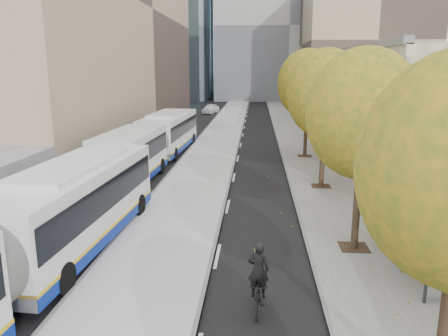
# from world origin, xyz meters

# --- Properties ---
(bus_platform) EXTENTS (4.25, 150.00, 0.15)m
(bus_platform) POSITION_xyz_m (-3.88, 35.00, 0.07)
(bus_platform) COLOR silver
(bus_platform) RESTS_ON ground
(sidewalk) EXTENTS (4.75, 150.00, 0.08)m
(sidewalk) POSITION_xyz_m (4.12, 35.00, 0.04)
(sidewalk) COLOR gray
(sidewalk) RESTS_ON ground
(building_tan) EXTENTS (18.00, 92.00, 8.00)m
(building_tan) POSITION_xyz_m (15.50, 64.00, 4.00)
(building_tan) COLOR tan
(building_tan) RESTS_ON ground
(building_midrise) EXTENTS (24.00, 46.00, 25.00)m
(building_midrise) POSITION_xyz_m (-22.50, 41.00, 12.50)
(building_midrise) COLOR tan
(building_midrise) RESTS_ON ground
(building_far_block) EXTENTS (30.00, 18.00, 30.00)m
(building_far_block) POSITION_xyz_m (6.00, 96.00, 15.00)
(building_far_block) COLOR #ADA7A0
(building_far_block) RESTS_ON ground
(bus_shelter) EXTENTS (1.90, 4.40, 2.53)m
(bus_shelter) POSITION_xyz_m (5.69, 10.96, 2.19)
(bus_shelter) COLOR #383A3F
(bus_shelter) RESTS_ON sidewalk
(tree_c) EXTENTS (4.20, 4.20, 7.28)m
(tree_c) POSITION_xyz_m (3.60, 13.00, 5.25)
(tree_c) COLOR black
(tree_c) RESTS_ON sidewalk
(tree_d) EXTENTS (4.40, 4.40, 7.60)m
(tree_d) POSITION_xyz_m (3.60, 22.00, 5.47)
(tree_d) COLOR black
(tree_d) RESTS_ON sidewalk
(tree_e) EXTENTS (4.60, 4.60, 7.92)m
(tree_e) POSITION_xyz_m (3.60, 31.00, 5.69)
(tree_e) COLOR black
(tree_e) RESTS_ON sidewalk
(bus_near) EXTENTS (3.77, 19.22, 3.18)m
(bus_near) POSITION_xyz_m (-7.43, 8.23, 1.74)
(bus_near) COLOR white
(bus_near) RESTS_ON ground
(bus_far) EXTENTS (3.50, 18.80, 3.12)m
(bus_far) POSITION_xyz_m (-7.64, 28.13, 1.70)
(bus_far) COLOR white
(bus_far) RESTS_ON ground
(cyclist) EXTENTS (0.64, 1.70, 2.14)m
(cyclist) POSITION_xyz_m (-0.15, 8.31, 0.79)
(cyclist) COLOR black
(cyclist) RESTS_ON ground
(distant_car) EXTENTS (2.68, 4.55, 1.45)m
(distant_car) POSITION_xyz_m (-7.27, 63.54, 0.73)
(distant_car) COLOR white
(distant_car) RESTS_ON ground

